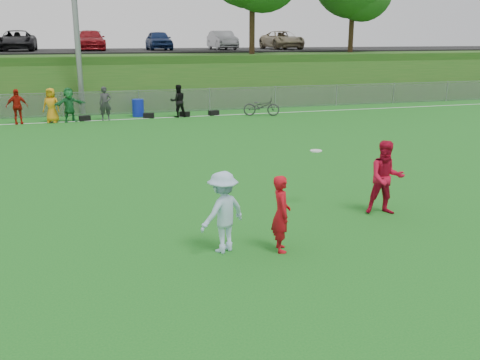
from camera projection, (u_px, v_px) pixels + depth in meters
name	position (u px, v px, depth m)	size (l,w,h in m)	color
ground	(251.00, 243.00, 11.08)	(120.00, 120.00, 0.00)	#16681D
sideline_far	(144.00, 118.00, 27.71)	(60.00, 0.10, 0.01)	white
fence	(139.00, 102.00, 29.39)	(58.00, 0.06, 1.30)	gray
berm	(121.00, 73.00, 39.33)	(120.00, 18.00, 3.00)	#1D5217
parking_lot	(118.00, 51.00, 40.77)	(120.00, 12.00, 0.10)	black
car_row	(102.00, 40.00, 39.32)	(32.04, 5.18, 1.44)	silver
spectator_row	(86.00, 104.00, 26.69)	(8.84, 1.00, 1.69)	#A8160B
gear_bags	(159.00, 115.00, 27.99)	(7.31, 0.42, 0.26)	black
player_red_left	(281.00, 214.00, 10.51)	(0.56, 0.37, 1.55)	red
player_red_center	(386.00, 178.00, 12.69)	(0.87, 0.68, 1.78)	red
player_blue	(223.00, 212.00, 10.46)	(1.05, 0.61, 1.63)	#AACCEC
frisbee	(316.00, 151.00, 13.16)	(0.29, 0.29, 0.03)	silver
recycling_bin	(138.00, 108.00, 28.30)	(0.61, 0.61, 0.91)	#0F20AB
bicycle	(261.00, 106.00, 28.56)	(0.67, 1.92, 1.01)	#29282B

